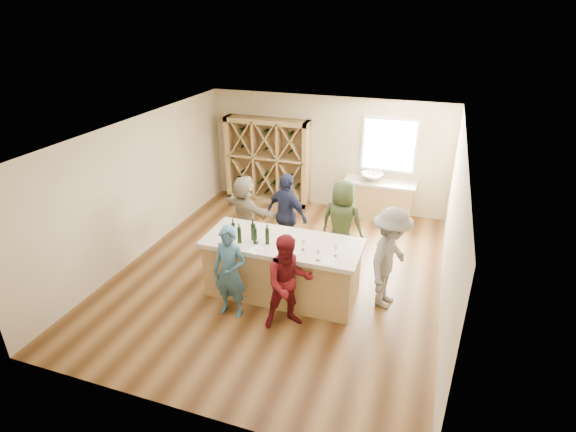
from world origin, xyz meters
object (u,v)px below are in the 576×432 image
(tasting_counter_base, at_px, (282,270))
(person_server, at_px, (390,258))
(sink, at_px, (372,177))
(wine_bottle_c, at_px, (253,232))
(wine_bottle_b, at_px, (239,235))
(wine_rack, at_px, (268,161))
(person_near_left, at_px, (230,272))
(wine_bottle_e, at_px, (267,236))
(person_far_right, at_px, (342,223))
(person_far_mid, at_px, (287,215))
(person_far_left, at_px, (245,212))
(person_near_right, at_px, (289,282))
(wine_bottle_d, at_px, (255,236))
(wine_bottle_a, at_px, (233,230))

(tasting_counter_base, height_order, person_server, person_server)
(sink, bearing_deg, wine_bottle_c, -109.68)
(wine_bottle_c, bearing_deg, sink, 70.32)
(wine_bottle_b, height_order, person_server, person_server)
(wine_rack, height_order, person_near_left, wine_rack)
(tasting_counter_base, distance_m, wine_bottle_e, 0.77)
(wine_bottle_c, bearing_deg, person_far_right, 51.48)
(person_far_mid, bearing_deg, person_far_left, 23.98)
(person_far_right, bearing_deg, person_near_right, 90.65)
(wine_bottle_c, height_order, wine_bottle_d, wine_bottle_c)
(wine_bottle_d, bearing_deg, sink, 72.11)
(person_near_right, xyz_separation_m, person_far_mid, (-0.79, 2.23, 0.06))
(wine_bottle_b, distance_m, wine_bottle_e, 0.48)
(wine_bottle_a, height_order, wine_bottle_c, wine_bottle_c)
(wine_rack, distance_m, tasting_counter_base, 4.34)
(person_near_left, bearing_deg, person_near_right, 2.61)
(wine_bottle_c, height_order, wine_bottle_e, wine_bottle_c)
(wine_bottle_e, bearing_deg, sink, 74.38)
(wine_rack, bearing_deg, wine_bottle_c, -72.19)
(wine_bottle_e, relative_size, person_far_right, 0.16)
(wine_bottle_c, height_order, person_far_mid, person_far_mid)
(wine_bottle_d, relative_size, person_server, 0.16)
(sink, distance_m, wine_bottle_c, 4.19)
(wine_rack, bearing_deg, wine_bottle_b, -75.11)
(wine_bottle_a, xyz_separation_m, person_server, (2.64, 0.46, -0.31))
(wine_bottle_b, bearing_deg, wine_bottle_e, 13.77)
(wine_rack, bearing_deg, tasting_counter_base, -65.50)
(wine_bottle_a, bearing_deg, sink, 66.24)
(person_near_left, distance_m, person_far_left, 2.36)
(person_far_right, height_order, person_far_left, person_far_right)
(wine_bottle_c, distance_m, person_server, 2.35)
(sink, bearing_deg, person_near_right, -96.65)
(person_server, xyz_separation_m, person_far_left, (-3.14, 1.14, -0.11))
(wine_rack, height_order, tasting_counter_base, wine_rack)
(wine_rack, bearing_deg, person_near_right, -65.27)
(wine_bottle_d, height_order, person_near_left, person_near_left)
(tasting_counter_base, bearing_deg, wine_bottle_a, -169.82)
(wine_rack, height_order, person_server, wine_rack)
(person_far_mid, height_order, person_far_right, person_far_right)
(tasting_counter_base, relative_size, wine_bottle_a, 9.42)
(wine_rack, xyz_separation_m, person_server, (3.58, -3.61, -0.19))
(wine_bottle_c, relative_size, person_near_right, 0.18)
(wine_rack, bearing_deg, sink, -1.49)
(wine_bottle_d, xyz_separation_m, wine_bottle_e, (0.19, 0.06, 0.00))
(person_far_left, bearing_deg, person_near_left, 131.02)
(wine_bottle_d, height_order, person_far_left, person_far_left)
(person_near_right, bearing_deg, wine_bottle_c, 111.00)
(wine_bottle_b, relative_size, person_server, 0.15)
(wine_bottle_b, distance_m, person_far_mid, 1.79)
(wine_bottle_e, bearing_deg, person_far_left, 125.10)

